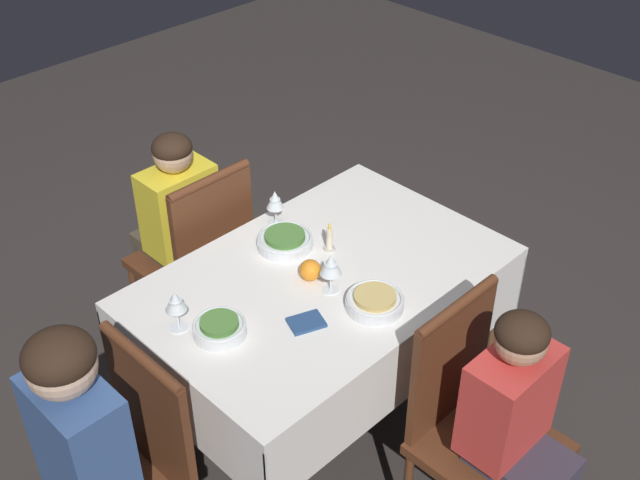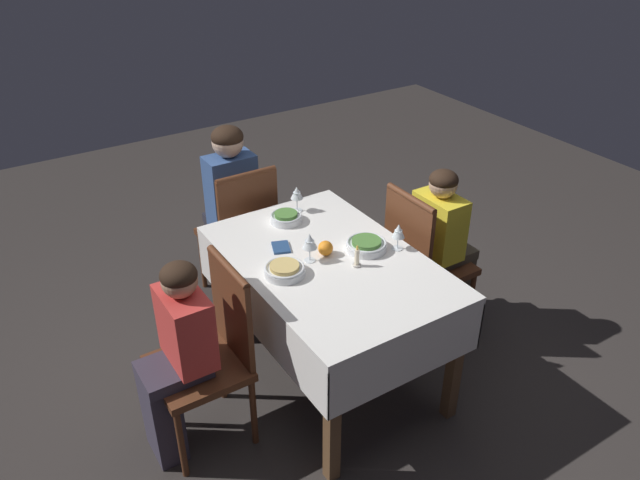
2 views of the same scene
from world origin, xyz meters
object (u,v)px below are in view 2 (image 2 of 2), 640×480
bowl_north (284,270)px  napkin_red_folded (281,247)px  candle_centerpiece (357,259)px  orange_fruit (326,248)px  person_adult_denim (229,199)px  wine_glass_south (398,232)px  person_child_yellow (444,241)px  bowl_south (366,245)px  dining_table (329,277)px  bowl_east (286,217)px  chair_north (212,349)px  chair_south (421,258)px  wine_glass_east (297,193)px  chair_east (242,230)px  wine_glass_north (310,242)px  person_child_red (176,354)px

bowl_north → napkin_red_folded: size_ratio=1.44×
candle_centerpiece → orange_fruit: bearing=23.2°
person_adult_denim → wine_glass_south: 1.26m
person_child_yellow → bowl_south: 0.67m
dining_table → bowl_east: bowl_east is taller
dining_table → chair_north: bearing=92.9°
dining_table → chair_south: 0.70m
wine_glass_east → bowl_north: 0.66m
bowl_south → candle_centerpiece: candle_centerpiece is taller
dining_table → person_child_yellow: size_ratio=1.27×
dining_table → chair_north: (-0.03, 0.68, -0.14)m
candle_centerpiece → chair_east: bearing=7.8°
chair_east → napkin_red_folded: size_ratio=6.88×
bowl_south → wine_glass_north: bearing=77.9°
person_child_yellow → bowl_east: bearing=64.1°
dining_table → person_child_yellow: (0.05, -0.85, -0.09)m
chair_north → candle_centerpiece: chair_north is taller
chair_east → bowl_north: chair_east is taller
wine_glass_north → napkin_red_folded: (0.18, 0.06, -0.11)m
chair_south → orange_fruit: bearing=90.3°
person_child_yellow → wine_glass_east: 0.92m
chair_north → bowl_north: bearing=94.9°
dining_table → wine_glass_north: (0.04, 0.09, 0.22)m
person_child_yellow → bowl_east: size_ratio=5.92×
person_child_red → napkin_red_folded: size_ratio=7.43×
bowl_east → person_child_red: bearing=119.6°
bowl_north → wine_glass_north: wine_glass_north is taller
dining_table → person_child_red: 0.86m
bowl_north → orange_fruit: size_ratio=2.58×
dining_table → person_adult_denim: 1.07m
wine_glass_south → candle_centerpiece: 0.28m
chair_south → wine_glass_east: bearing=48.5°
candle_centerpiece → chair_north: bearing=83.2°
dining_table → wine_glass_south: 0.43m
bowl_east → napkin_red_folded: bearing=144.8°
wine_glass_south → napkin_red_folded: wine_glass_south is taller
candle_centerpiece → chair_south: bearing=-73.6°
person_child_yellow → person_adult_denim: bearing=41.7°
chair_east → candle_centerpiece: chair_east is taller
chair_north → wine_glass_south: (-0.07, -1.04, 0.35)m
person_child_yellow → candle_centerpiece: bearing=102.9°
chair_south → orange_fruit: 0.73m
bowl_east → candle_centerpiece: size_ratio=1.48×
wine_glass_east → bowl_south: size_ratio=0.72×
person_child_yellow → wine_glass_north: bearing=90.5°
dining_table → person_adult_denim: (1.07, 0.06, 0.00)m
candle_centerpiece → napkin_red_folded: bearing=34.1°
napkin_red_folded → person_adult_denim: bearing=-6.3°
bowl_south → chair_east: bearing=16.5°
chair_south → napkin_red_folded: (0.17, 0.83, 0.25)m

